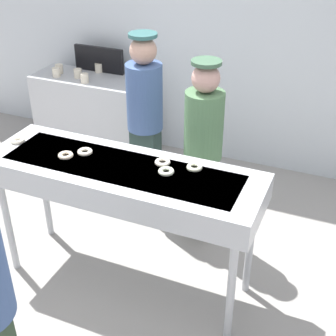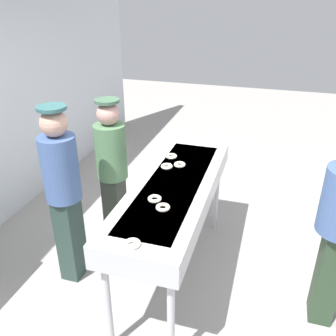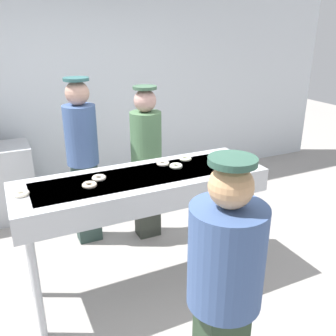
{
  "view_description": "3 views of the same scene",
  "coord_description": "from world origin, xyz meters",
  "px_view_note": "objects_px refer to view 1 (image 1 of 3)",
  "views": [
    {
      "loc": [
        1.44,
        -2.55,
        2.76
      ],
      "look_at": [
        0.3,
        0.14,
        1.03
      ],
      "focal_mm": 51.46,
      "sensor_mm": 36.0,
      "label": 1
    },
    {
      "loc": [
        -2.64,
        -0.75,
        2.55
      ],
      "look_at": [
        0.37,
        0.17,
        0.99
      ],
      "focal_mm": 38.36,
      "sensor_mm": 36.0,
      "label": 2
    },
    {
      "loc": [
        -0.98,
        -2.56,
        2.17
      ],
      "look_at": [
        0.33,
        0.21,
        0.98
      ],
      "focal_mm": 39.32,
      "sensor_mm": 36.0,
      "label": 3
    }
  ],
  "objects_px": {
    "worker_assistant": "(145,118)",
    "paper_cup_3": "(56,72)",
    "paper_cup_4": "(85,78)",
    "sugar_donut_0": "(17,140)",
    "sugar_donut_1": "(163,162)",
    "paper_cup_1": "(99,68)",
    "fryer_conveyor": "(122,179)",
    "paper_cup_2": "(78,73)",
    "worker_baker": "(203,146)",
    "sugar_donut_4": "(85,152)",
    "paper_cup_0": "(59,69)",
    "sugar_donut_5": "(166,171)",
    "sugar_donut_3": "(66,155)",
    "menu_display": "(99,59)",
    "sugar_donut_2": "(194,167)",
    "prep_counter": "(93,114)"
  },
  "relations": [
    {
      "from": "fryer_conveyor",
      "to": "sugar_donut_3",
      "type": "distance_m",
      "value": 0.45
    },
    {
      "from": "paper_cup_1",
      "to": "menu_display",
      "type": "relative_size",
      "value": 0.17
    },
    {
      "from": "worker_assistant",
      "to": "prep_counter",
      "type": "relative_size",
      "value": 1.29
    },
    {
      "from": "fryer_conveyor",
      "to": "sugar_donut_4",
      "type": "relative_size",
      "value": 18.32
    },
    {
      "from": "sugar_donut_2",
      "to": "worker_assistant",
      "type": "distance_m",
      "value": 1.08
    },
    {
      "from": "sugar_donut_1",
      "to": "sugar_donut_3",
      "type": "relative_size",
      "value": 1.0
    },
    {
      "from": "paper_cup_2",
      "to": "paper_cup_4",
      "type": "height_order",
      "value": "same"
    },
    {
      "from": "sugar_donut_3",
      "to": "paper_cup_1",
      "type": "bearing_deg",
      "value": 114.17
    },
    {
      "from": "sugar_donut_1",
      "to": "paper_cup_3",
      "type": "relative_size",
      "value": 1.1
    },
    {
      "from": "sugar_donut_3",
      "to": "paper_cup_2",
      "type": "height_order",
      "value": "sugar_donut_3"
    },
    {
      "from": "worker_assistant",
      "to": "paper_cup_3",
      "type": "distance_m",
      "value": 1.65
    },
    {
      "from": "sugar_donut_1",
      "to": "sugar_donut_5",
      "type": "xyz_separation_m",
      "value": [
        0.07,
        -0.11,
        0.0
      ]
    },
    {
      "from": "sugar_donut_0",
      "to": "menu_display",
      "type": "bearing_deg",
      "value": 102.64
    },
    {
      "from": "sugar_donut_0",
      "to": "sugar_donut_2",
      "type": "xyz_separation_m",
      "value": [
        1.39,
        0.15,
        0.0
      ]
    },
    {
      "from": "paper_cup_2",
      "to": "worker_assistant",
      "type": "bearing_deg",
      "value": -34.34
    },
    {
      "from": "sugar_donut_4",
      "to": "worker_assistant",
      "type": "relative_size",
      "value": 0.06
    },
    {
      "from": "sugar_donut_4",
      "to": "worker_baker",
      "type": "relative_size",
      "value": 0.07
    },
    {
      "from": "paper_cup_3",
      "to": "sugar_donut_5",
      "type": "bearing_deg",
      "value": -39.23
    },
    {
      "from": "sugar_donut_2",
      "to": "prep_counter",
      "type": "bearing_deg",
      "value": 137.93
    },
    {
      "from": "paper_cup_4",
      "to": "sugar_donut_0",
      "type": "bearing_deg",
      "value": -75.61
    },
    {
      "from": "worker_assistant",
      "to": "paper_cup_2",
      "type": "distance_m",
      "value": 1.47
    },
    {
      "from": "sugar_donut_0",
      "to": "sugar_donut_1",
      "type": "distance_m",
      "value": 1.17
    },
    {
      "from": "sugar_donut_1",
      "to": "sugar_donut_4",
      "type": "relative_size",
      "value": 1.0
    },
    {
      "from": "sugar_donut_1",
      "to": "fryer_conveyor",
      "type": "bearing_deg",
      "value": -150.11
    },
    {
      "from": "paper_cup_0",
      "to": "sugar_donut_5",
      "type": "bearing_deg",
      "value": -40.54
    },
    {
      "from": "worker_assistant",
      "to": "menu_display",
      "type": "bearing_deg",
      "value": -54.72
    },
    {
      "from": "sugar_donut_4",
      "to": "sugar_donut_5",
      "type": "xyz_separation_m",
      "value": [
        0.66,
        -0.03,
        0.0
      ]
    },
    {
      "from": "worker_assistant",
      "to": "paper_cup_4",
      "type": "xyz_separation_m",
      "value": [
        -1.07,
        0.73,
        -0.03
      ]
    },
    {
      "from": "sugar_donut_1",
      "to": "menu_display",
      "type": "height_order",
      "value": "menu_display"
    },
    {
      "from": "fryer_conveyor",
      "to": "sugar_donut_5",
      "type": "bearing_deg",
      "value": 6.8
    },
    {
      "from": "sugar_donut_3",
      "to": "menu_display",
      "type": "bearing_deg",
      "value": 113.99
    },
    {
      "from": "worker_baker",
      "to": "paper_cup_4",
      "type": "height_order",
      "value": "worker_baker"
    },
    {
      "from": "sugar_donut_2",
      "to": "paper_cup_0",
      "type": "relative_size",
      "value": 1.1
    },
    {
      "from": "sugar_donut_4",
      "to": "paper_cup_3",
      "type": "bearing_deg",
      "value": 130.12
    },
    {
      "from": "sugar_donut_0",
      "to": "sugar_donut_5",
      "type": "height_order",
      "value": "same"
    },
    {
      "from": "sugar_donut_1",
      "to": "worker_baker",
      "type": "relative_size",
      "value": 0.07
    },
    {
      "from": "sugar_donut_1",
      "to": "paper_cup_1",
      "type": "height_order",
      "value": "sugar_donut_1"
    },
    {
      "from": "prep_counter",
      "to": "worker_assistant",
      "type": "bearing_deg",
      "value": -39.06
    },
    {
      "from": "sugar_donut_3",
      "to": "menu_display",
      "type": "height_order",
      "value": "menu_display"
    },
    {
      "from": "sugar_donut_5",
      "to": "paper_cup_0",
      "type": "bearing_deg",
      "value": 139.46
    },
    {
      "from": "prep_counter",
      "to": "paper_cup_1",
      "type": "distance_m",
      "value": 0.54
    },
    {
      "from": "sugar_donut_4",
      "to": "menu_display",
      "type": "distance_m",
      "value": 2.24
    },
    {
      "from": "sugar_donut_4",
      "to": "paper_cup_0",
      "type": "distance_m",
      "value": 2.27
    },
    {
      "from": "worker_assistant",
      "to": "sugar_donut_0",
      "type": "bearing_deg",
      "value": 45.6
    },
    {
      "from": "sugar_donut_3",
      "to": "sugar_donut_4",
      "type": "relative_size",
      "value": 1.0
    },
    {
      "from": "fryer_conveyor",
      "to": "paper_cup_2",
      "type": "distance_m",
      "value": 2.31
    },
    {
      "from": "sugar_donut_3",
      "to": "worker_assistant",
      "type": "relative_size",
      "value": 0.06
    },
    {
      "from": "sugar_donut_1",
      "to": "worker_assistant",
      "type": "height_order",
      "value": "worker_assistant"
    },
    {
      "from": "paper_cup_4",
      "to": "menu_display",
      "type": "height_order",
      "value": "menu_display"
    },
    {
      "from": "sugar_donut_2",
      "to": "paper_cup_0",
      "type": "height_order",
      "value": "sugar_donut_2"
    }
  ]
}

